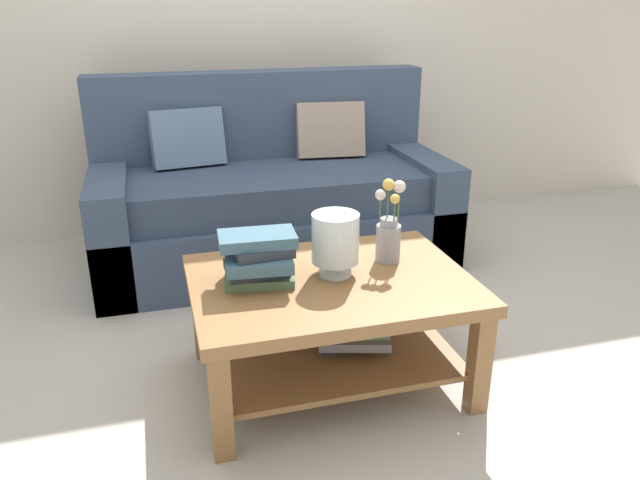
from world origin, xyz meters
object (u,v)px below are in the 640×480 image
couch (272,199)px  glass_hurricane_vase (335,240)px  book_stack_main (258,258)px  flower_pitcher (389,232)px  coffee_table (332,309)px

couch → glass_hurricane_vase: couch is taller
book_stack_main → flower_pitcher: bearing=5.7°
couch → book_stack_main: (-0.30, -1.28, 0.19)m
coffee_table → book_stack_main: 0.36m
book_stack_main → flower_pitcher: 0.54m
couch → coffee_table: couch is taller
flower_pitcher → book_stack_main: bearing=-174.3°
flower_pitcher → coffee_table: bearing=-159.7°
couch → flower_pitcher: size_ratio=5.79×
couch → glass_hurricane_vase: size_ratio=8.00×
coffee_table → flower_pitcher: (0.26, 0.10, 0.26)m
flower_pitcher → glass_hurricane_vase: bearing=-164.2°
couch → book_stack_main: bearing=-103.4°
glass_hurricane_vase → flower_pitcher: bearing=15.8°
couch → coffee_table: size_ratio=1.86×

